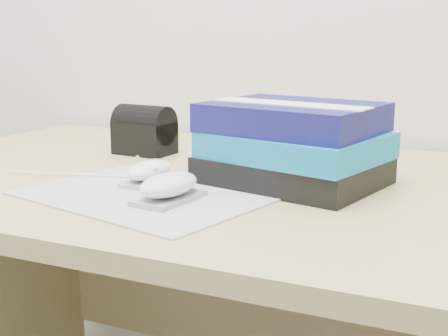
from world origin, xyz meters
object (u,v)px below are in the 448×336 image
at_px(book_stack, 294,144).
at_px(pouch, 144,130).
at_px(mouse_rear, 149,172).
at_px(desk, 311,303).
at_px(mouse_front, 169,187).

distance_m(book_stack, pouch, 0.38).
bearing_deg(mouse_rear, book_stack, 27.07).
distance_m(mouse_rear, book_stack, 0.24).
xyz_separation_m(desk, mouse_front, (-0.15, -0.25, 0.26)).
xyz_separation_m(mouse_front, book_stack, (0.13, 0.19, 0.04)).
bearing_deg(desk, mouse_front, -120.46).
bearing_deg(mouse_front, desk, 59.54).
bearing_deg(desk, book_stack, -108.39).
xyz_separation_m(mouse_rear, book_stack, (0.21, 0.11, 0.04)).
relative_size(mouse_rear, mouse_front, 0.87).
bearing_deg(book_stack, pouch, 161.71).
bearing_deg(desk, mouse_rear, -144.11).
height_order(mouse_rear, mouse_front, mouse_front).
xyz_separation_m(desk, pouch, (-0.38, 0.06, 0.28)).
relative_size(book_stack, pouch, 2.63).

